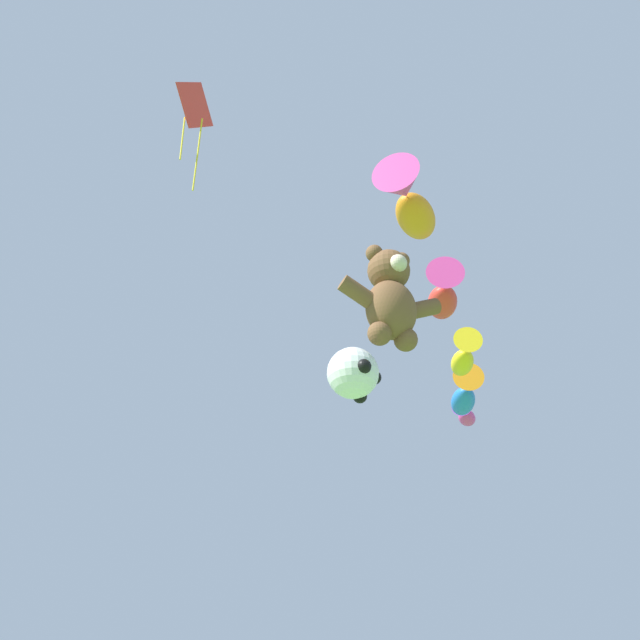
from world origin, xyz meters
The scene contains 8 objects.
teddy_bear_kite centered at (-0.11, 2.37, 7.95)m, with size 1.84×0.81×1.87m.
soccer_ball_kite centered at (-0.75, 2.51, 6.50)m, with size 0.86×0.85×0.79m.
fish_kite_tangerine centered at (0.82, 3.02, 10.81)m, with size 2.04×2.00×0.92m.
fish_kite_crimson centered at (2.82, 4.97, 10.42)m, with size 1.52×1.91×0.83m.
fish_kite_goldfin centered at (4.85, 7.16, 10.37)m, with size 1.41×1.91×0.72m.
fish_kite_cobalt centered at (6.35, 9.32, 10.53)m, with size 1.84×2.49×0.86m.
fish_kite_magenta centered at (7.88, 11.48, 11.03)m, with size 1.43×1.47×0.67m.
diamond_kite centered at (-3.29, 4.17, 12.60)m, with size 1.00×0.81×2.85m.
Camera 1 is at (-5.09, -5.92, 1.67)m, focal length 40.00 mm.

